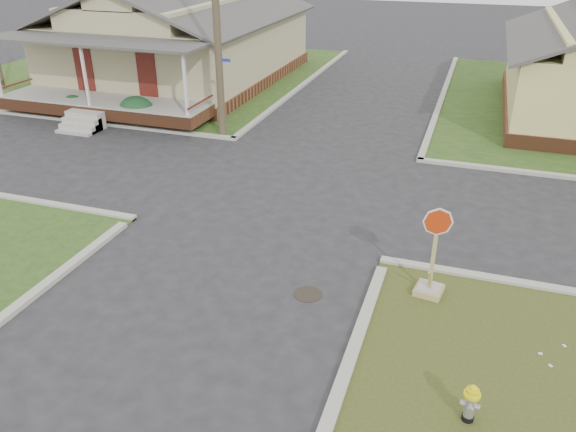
% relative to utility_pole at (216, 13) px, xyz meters
% --- Properties ---
extents(ground, '(120.00, 120.00, 0.00)m').
position_rel_utility_pole_xyz_m(ground, '(4.20, -8.90, -4.66)').
color(ground, '#252527').
rests_on(ground, ground).
extents(verge_far_left, '(19.00, 19.00, 0.05)m').
position_rel_utility_pole_xyz_m(verge_far_left, '(-8.80, 9.10, -4.64)').
color(verge_far_left, '#29481A').
rests_on(verge_far_left, ground).
extents(curbs, '(80.00, 40.00, 0.12)m').
position_rel_utility_pole_xyz_m(curbs, '(4.20, -3.90, -4.66)').
color(curbs, '#A7A697').
rests_on(curbs, ground).
extents(manhole, '(0.64, 0.64, 0.01)m').
position_rel_utility_pole_xyz_m(manhole, '(6.40, -9.40, -4.66)').
color(manhole, black).
rests_on(manhole, ground).
extents(corner_house, '(10.10, 15.50, 5.30)m').
position_rel_utility_pole_xyz_m(corner_house, '(-5.80, 7.78, -2.38)').
color(corner_house, brown).
rests_on(corner_house, ground).
extents(utility_pole, '(1.80, 0.28, 9.00)m').
position_rel_utility_pole_xyz_m(utility_pole, '(0.00, 0.00, 0.00)').
color(utility_pole, '#3F3324').
rests_on(utility_pole, ground).
extents(fire_hydrant, '(0.28, 0.28, 0.74)m').
position_rel_utility_pole_xyz_m(fire_hydrant, '(9.98, -12.07, -4.20)').
color(fire_hydrant, black).
rests_on(fire_hydrant, ground).
extents(stop_sign, '(0.61, 0.59, 2.14)m').
position_rel_utility_pole_xyz_m(stop_sign, '(8.97, -8.55, -4.15)').
color(stop_sign, '#9F9456').
rests_on(stop_sign, ground).
extents(hedge_left, '(1.22, 1.00, 0.94)m').
position_rel_utility_pole_xyz_m(hedge_left, '(-7.37, 0.45, -4.14)').
color(hedge_left, '#163D20').
rests_on(hedge_left, verge_far_left).
extents(hedge_right, '(1.49, 1.22, 1.14)m').
position_rel_utility_pole_xyz_m(hedge_right, '(-4.01, 0.21, -4.04)').
color(hedge_right, '#163D20').
rests_on(hedge_right, verge_far_left).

